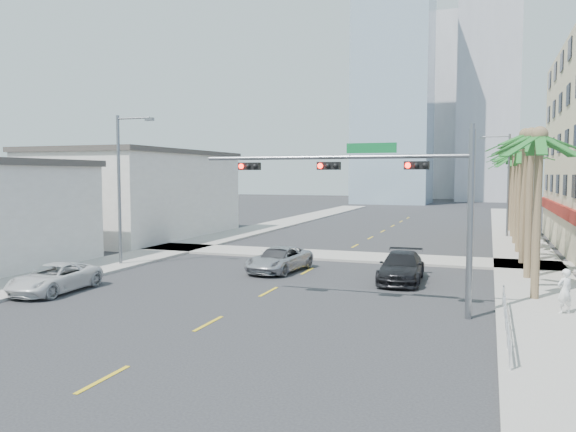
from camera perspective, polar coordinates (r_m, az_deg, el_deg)
The scene contains 25 objects.
ground at distance 17.99m, azimuth -14.22°, elevation -13.70°, with size 260.00×260.00×0.00m, color #262628.
sidewalk_right at distance 34.67m, azimuth 23.48°, elevation -5.13°, with size 4.00×120.00×0.15m, color gray.
sidewalk_left at distance 40.80m, azimuth -12.53°, elevation -3.51°, with size 4.00×120.00×0.15m, color gray.
sidewalk_cross at distance 37.81m, azimuth 4.77°, elevation -4.03°, with size 80.00×4.00×0.15m, color gray.
building_left_far at distance 51.28m, azimuth -14.91°, elevation 1.96°, with size 11.00×18.00×7.20m, color beige.
tower_far_left at distance 112.11m, azimuth 10.72°, elevation 13.65°, with size 14.00×14.00×48.00m, color #99B2C6.
tower_far_right at distance 126.55m, azimuth 19.78°, elevation 15.14°, with size 12.00×12.00×60.00m, color #ADADB2.
tower_far_center at distance 140.59m, azimuth 14.71°, elevation 10.42°, with size 16.00×16.00×42.00m, color #ADADB2.
traffic_signal_mast at distance 22.45m, azimuth 9.86°, elevation 3.06°, with size 11.12×0.54×7.20m.
palm_tree_0 at distance 26.28m, azimuth 24.19°, elevation 7.32°, with size 4.80×4.80×7.80m.
palm_tree_1 at distance 31.48m, azimuth 23.48°, elevation 7.40°, with size 4.80×4.80×8.16m.
palm_tree_2 at distance 36.68m, azimuth 22.97°, elevation 7.46°, with size 4.80×4.80×8.52m.
palm_tree_3 at distance 41.83m, azimuth 22.54°, elevation 6.08°, with size 4.80×4.80×7.80m.
palm_tree_4 at distance 47.04m, azimuth 22.25°, elevation 6.27°, with size 4.80×4.80×8.16m.
palm_tree_5 at distance 52.24m, azimuth 22.02°, elevation 6.42°, with size 4.80×4.80×8.52m.
palm_tree_6 at distance 57.41m, azimuth 21.79°, elevation 5.51°, with size 4.80×4.80×7.80m.
palm_tree_7 at distance 62.62m, azimuth 21.64°, elevation 5.70°, with size 4.80×4.80×8.16m.
streetlight_left at distance 34.91m, azimuth -16.52°, elevation 3.33°, with size 2.55×0.25×9.00m.
streetlight_right at distance 52.18m, azimuth 21.27°, elevation 3.45°, with size 2.55×0.25×9.00m.
guardrail at distance 20.74m, azimuth 21.30°, elevation -9.52°, with size 0.08×8.08×1.00m.
car_parked_far at distance 28.54m, azimuth -22.63°, elevation -5.84°, with size 2.21×4.80×1.33m, color silver.
car_lane_left at distance 31.65m, azimuth -1.12°, elevation -4.60°, with size 1.36×3.89×1.28m, color black.
car_lane_center at distance 31.91m, azimuth -0.93°, elevation -4.43°, with size 2.31×5.00×1.39m, color #B3B2B7.
car_lane_right at distance 29.49m, azimuth 11.44°, elevation -5.11°, with size 2.12×5.21×1.51m, color black.
pedestrian at distance 24.21m, azimuth 26.30°, elevation -6.86°, with size 0.64×0.42×1.74m, color white.
Camera 1 is at (9.64, -14.16, 5.49)m, focal length 35.00 mm.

